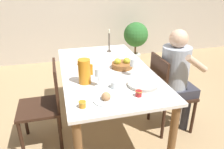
% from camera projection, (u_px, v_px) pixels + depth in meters
% --- Properties ---
extents(ground_plane, '(20.00, 20.00, 0.00)m').
position_uv_depth(ground_plane, '(107.00, 126.00, 2.66)').
color(ground_plane, tan).
extents(dining_table, '(0.94, 1.68, 0.75)m').
position_uv_depth(dining_table, '(106.00, 78.00, 2.39)').
color(dining_table, white).
rests_on(dining_table, ground_plane).
extents(chair_person_side, '(0.42, 0.42, 0.90)m').
position_uv_depth(chair_person_side, '(167.00, 91.00, 2.45)').
color(chair_person_side, '#331E14').
rests_on(chair_person_side, ground_plane).
extents(chair_opposite, '(0.42, 0.42, 0.90)m').
position_uv_depth(chair_opposite, '(46.00, 103.00, 2.23)').
color(chair_opposite, '#331E14').
rests_on(chair_opposite, ground_plane).
extents(person_seated, '(0.39, 0.41, 1.19)m').
position_uv_depth(person_seated, '(177.00, 73.00, 2.37)').
color(person_seated, '#33333D').
rests_on(person_seated, ground_plane).
extents(red_pitcher, '(0.14, 0.12, 0.23)m').
position_uv_depth(red_pitcher, '(84.00, 71.00, 2.01)').
color(red_pitcher, orange).
rests_on(red_pitcher, dining_table).
extents(wine_glass_water, '(0.07, 0.07, 0.18)m').
position_uv_depth(wine_glass_water, '(134.00, 63.00, 2.16)').
color(wine_glass_water, white).
rests_on(wine_glass_water, dining_table).
extents(wine_glass_juice, '(0.07, 0.07, 0.17)m').
position_uv_depth(wine_glass_juice, '(99.00, 73.00, 1.95)').
color(wine_glass_juice, white).
rests_on(wine_glass_juice, dining_table).
extents(teacup_near_person, '(0.14, 0.14, 0.07)m').
position_uv_depth(teacup_near_person, '(115.00, 85.00, 1.95)').
color(teacup_near_person, silver).
rests_on(teacup_near_person, dining_table).
extents(serving_tray, '(0.29, 0.29, 0.03)m').
position_uv_depth(serving_tray, '(143.00, 84.00, 2.00)').
color(serving_tray, '#B7B2A8').
rests_on(serving_tray, dining_table).
extents(bread_plate, '(0.21, 0.21, 0.08)m').
position_uv_depth(bread_plate, '(106.00, 98.00, 1.76)').
color(bread_plate, silver).
rests_on(bread_plate, dining_table).
extents(jam_jar_amber, '(0.06, 0.06, 0.05)m').
position_uv_depth(jam_jar_amber, '(82.00, 104.00, 1.66)').
color(jam_jar_amber, '#C67A1E').
rests_on(jam_jar_amber, dining_table).
extents(jam_jar_red, '(0.06, 0.06, 0.05)m').
position_uv_depth(jam_jar_red, '(139.00, 93.00, 1.82)').
color(jam_jar_red, '#A81E1E').
rests_on(jam_jar_red, dining_table).
extents(fruit_bowl, '(0.23, 0.23, 0.12)m').
position_uv_depth(fruit_bowl, '(122.00, 64.00, 2.38)').
color(fruit_bowl, brown).
rests_on(fruit_bowl, dining_table).
extents(candlestick_tall, '(0.06, 0.06, 0.30)m').
position_uv_depth(candlestick_tall, '(109.00, 43.00, 2.85)').
color(candlestick_tall, '#4C4238').
rests_on(candlestick_tall, dining_table).
extents(potted_plant, '(0.49, 0.49, 0.83)m').
position_uv_depth(potted_plant, '(136.00, 36.00, 4.42)').
color(potted_plant, beige).
rests_on(potted_plant, ground_plane).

